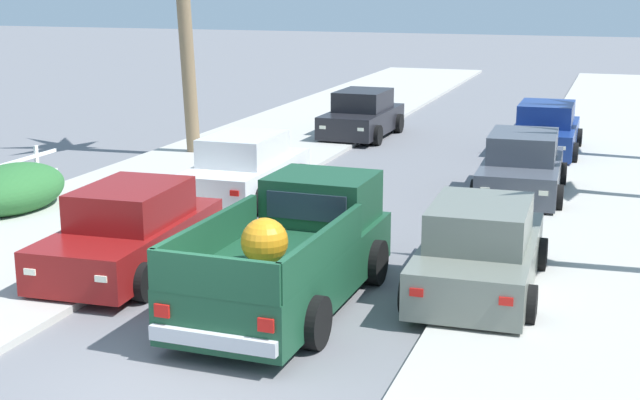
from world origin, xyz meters
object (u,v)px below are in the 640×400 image
car_right_near (245,169)px  car_right_far (362,116)px  car_left_near (545,131)px  hedge_bush (13,189)px  pickup_truck (292,255)px  car_right_mid (480,251)px  car_left_mid (131,232)px  car_left_far (522,167)px

car_right_near → car_right_far: size_ratio=1.00×
car_left_near → hedge_bush: car_left_near is taller
pickup_truck → car_left_near: bearing=79.5°
car_right_near → car_right_mid: (6.25, -4.82, 0.00)m
pickup_truck → hedge_bush: pickup_truck is taller
car_left_mid → car_left_far: same height
car_left_far → hedge_bush: bearing=-153.3°
pickup_truck → car_right_far: bearing=102.2°
car_left_near → car_left_far: same height
pickup_truck → car_left_mid: pickup_truck is taller
car_right_near → car_left_mid: 5.68m
car_right_far → pickup_truck: bearing=-77.8°
pickup_truck → car_left_mid: bearing=170.3°
pickup_truck → car_left_mid: 3.28m
car_left_near → car_right_far: bearing=167.9°
car_right_far → car_left_far: bearing=-49.4°
car_left_far → hedge_bush: car_left_far is taller
pickup_truck → car_right_far: size_ratio=1.22×
car_right_far → car_left_near: bearing=-12.1°
pickup_truck → car_right_near: 7.15m
car_left_mid → car_left_far: (5.83, 7.96, 0.00)m
car_left_far → hedge_bush: (-10.38, -5.22, -0.16)m
car_left_near → car_left_mid: 14.82m
car_left_far → car_right_far: size_ratio=1.01×
car_left_mid → car_right_far: size_ratio=1.01×
car_left_mid → hedge_bush: size_ratio=1.55×
car_left_mid → hedge_bush: car_left_mid is taller
pickup_truck → car_right_near: pickup_truck is taller
pickup_truck → car_right_mid: (2.73, 1.40, -0.07)m
car_right_near → car_right_mid: 7.90m
car_left_near → car_right_mid: 12.76m
pickup_truck → car_right_far: pickup_truck is taller
car_left_far → hedge_bush: size_ratio=1.54×
car_left_far → pickup_truck: bearing=-107.0°
hedge_bush → car_left_far: bearing=26.7°
car_right_mid → hedge_bush: car_right_mid is taller
car_right_near → pickup_truck: bearing=-60.5°
car_right_near → car_left_far: 6.53m
car_right_mid → car_left_near: bearing=90.4°
car_right_mid → car_left_far: same height
car_right_near → car_left_mid: size_ratio=0.99×
car_right_far → hedge_bush: car_right_far is taller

